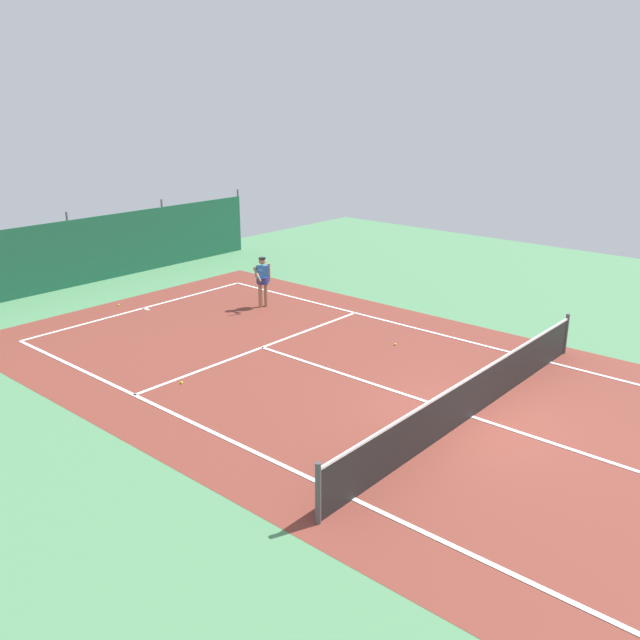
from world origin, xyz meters
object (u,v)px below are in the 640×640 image
at_px(parked_car, 45,253).
at_px(tennis_ball_by_sideline, 182,383).
at_px(tennis_net, 473,395).
at_px(tennis_ball_near_player, 119,305).
at_px(tennis_ball_midcourt, 395,344).
at_px(tennis_player, 263,278).

bearing_deg(parked_car, tennis_ball_by_sideline, -109.34).
bearing_deg(tennis_net, parked_car, 89.26).
relative_size(tennis_ball_by_sideline, parked_car, 0.02).
xyz_separation_m(tennis_ball_near_player, tennis_ball_midcourt, (2.91, -9.00, 0.00)).
bearing_deg(tennis_ball_midcourt, parked_car, 98.85).
bearing_deg(tennis_player, tennis_net, 95.86).
height_order(tennis_net, tennis_player, tennis_player).
distance_m(tennis_ball_midcourt, tennis_ball_by_sideline, 6.00).
relative_size(tennis_ball_near_player, tennis_ball_midcourt, 1.00).
distance_m(tennis_net, tennis_player, 9.49).
relative_size(tennis_net, tennis_ball_midcourt, 153.33).
bearing_deg(tennis_ball_near_player, parked_car, 83.90).
distance_m(tennis_player, tennis_ball_by_sideline, 6.48).
height_order(tennis_ball_near_player, tennis_ball_midcourt, same).
distance_m(tennis_ball_near_player, parked_car, 5.85).
relative_size(tennis_net, tennis_player, 6.17).
xyz_separation_m(tennis_net, tennis_player, (2.69, 9.09, 0.45)).
bearing_deg(parked_car, tennis_player, -80.18).
distance_m(tennis_ball_near_player, tennis_ball_midcourt, 9.46).
height_order(tennis_net, tennis_ball_by_sideline, tennis_net).
bearing_deg(tennis_ball_near_player, tennis_net, -88.31).
xyz_separation_m(tennis_ball_near_player, tennis_ball_by_sideline, (-2.60, -6.64, 0.00)).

